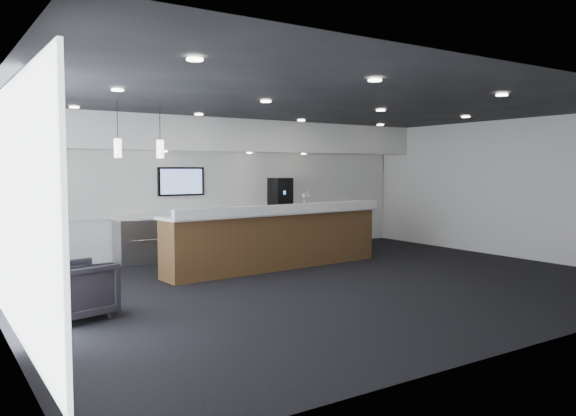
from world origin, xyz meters
TOP-DOWN VIEW (x-y plane):
  - ground at (0.00, 0.00)m, footprint 10.00×10.00m
  - ceiling at (0.00, 0.00)m, footprint 10.00×8.00m
  - back_wall at (0.00, 4.00)m, footprint 10.00×0.02m
  - right_wall at (5.00, 0.00)m, footprint 0.02×8.00m
  - soffit_bulkhead at (0.00, 3.55)m, footprint 10.00×0.90m
  - alcove_panel at (0.00, 3.97)m, footprint 9.80×0.06m
  - back_credenza at (-0.00, 3.64)m, footprint 5.06×0.66m
  - wall_tv at (-1.00, 3.91)m, footprint 1.05×0.08m
  - pendant_left at (-2.40, 0.80)m, footprint 0.12×0.12m
  - pendant_right at (-3.10, 0.80)m, footprint 0.12×0.12m
  - ceiling_can_lights at (0.00, 0.00)m, footprint 7.00×5.00m
  - service_counter at (-0.01, 1.59)m, footprint 4.76×1.14m
  - coffee_machine at (1.42, 3.70)m, footprint 0.44×0.57m
  - info_sign_left at (-0.24, 3.57)m, footprint 0.14×0.06m
  - info_sign_right at (0.82, 3.51)m, footprint 0.17×0.06m
  - armchair at (-4.10, -0.12)m, footprint 0.97×0.96m
  - lounge_guest at (-4.60, 0.32)m, footprint 0.72×0.76m
  - cup_0 at (1.67, 3.53)m, footprint 0.10×0.10m
  - cup_1 at (1.53, 3.53)m, footprint 0.14×0.14m
  - cup_2 at (1.39, 3.53)m, footprint 0.13×0.13m
  - cup_3 at (1.25, 3.53)m, footprint 0.13×0.13m
  - cup_4 at (1.11, 3.53)m, footprint 0.14×0.14m
  - cup_5 at (0.97, 3.53)m, footprint 0.11×0.11m
  - cup_6 at (0.83, 3.53)m, footprint 0.14×0.14m

SIDE VIEW (x-z plane):
  - ground at x=0.00m, z-range 0.00..0.00m
  - armchair at x=-4.10m, z-range 0.00..0.74m
  - back_credenza at x=0.00m, z-range 0.00..0.95m
  - service_counter at x=-0.01m, z-range -0.17..1.32m
  - lounge_guest at x=-4.60m, z-range 0.00..1.74m
  - cup_0 at x=1.67m, z-range 0.95..1.05m
  - cup_1 at x=1.53m, z-range 0.95..1.05m
  - cup_2 at x=1.39m, z-range 0.95..1.05m
  - cup_3 at x=1.25m, z-range 0.95..1.05m
  - cup_4 at x=1.11m, z-range 0.95..1.05m
  - cup_5 at x=0.97m, z-range 0.95..1.05m
  - cup_6 at x=0.83m, z-range 0.95..1.05m
  - info_sign_left at x=-0.24m, z-range 0.95..1.14m
  - info_sign_right at x=0.82m, z-range 0.95..1.18m
  - coffee_machine at x=1.42m, z-range 0.95..1.71m
  - back_wall at x=0.00m, z-range 0.00..3.00m
  - right_wall at x=5.00m, z-range 0.00..3.00m
  - alcove_panel at x=0.00m, z-range 0.90..2.30m
  - wall_tv at x=-1.00m, z-range 1.34..1.96m
  - pendant_left at x=-2.40m, z-range 2.10..2.40m
  - pendant_right at x=-3.10m, z-range 2.10..2.40m
  - soffit_bulkhead at x=0.00m, z-range 2.30..3.00m
  - ceiling_can_lights at x=0.00m, z-range 2.96..2.98m
  - ceiling at x=0.00m, z-range 2.99..3.01m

